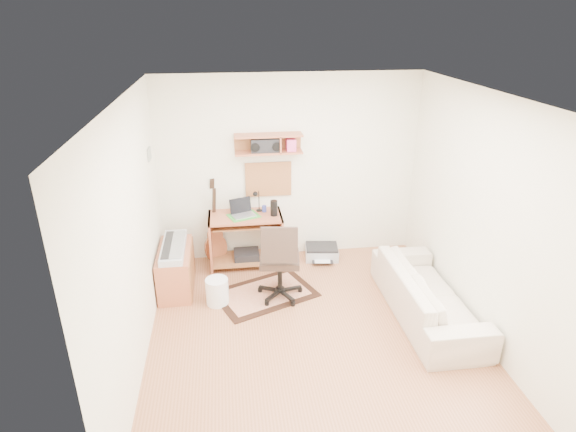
{
  "coord_description": "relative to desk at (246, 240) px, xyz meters",
  "views": [
    {
      "loc": [
        -0.87,
        -4.3,
        3.32
      ],
      "look_at": [
        -0.15,
        1.05,
        1.0
      ],
      "focal_mm": 29.86,
      "sensor_mm": 36.0,
      "label": 1
    }
  ],
  "objects": [
    {
      "name": "laptop",
      "position": [
        -0.02,
        -0.02,
        0.49
      ],
      "size": [
        0.39,
        0.39,
        0.23
      ],
      "primitive_type": null,
      "rotation": [
        0.0,
        0.0,
        0.35
      ],
      "color": "silver",
      "rests_on": "desk"
    },
    {
      "name": "right_wall",
      "position": [
        2.46,
        -1.73,
        0.93
      ],
      "size": [
        0.01,
        4.0,
        2.6
      ],
      "primitive_type": "cube",
      "color": "white",
      "rests_on": "ground"
    },
    {
      "name": "printer",
      "position": [
        1.09,
        0.04,
        -0.29
      ],
      "size": [
        0.51,
        0.42,
        0.18
      ],
      "primitive_type": "cube",
      "rotation": [
        0.0,
        0.0,
        -0.13
      ],
      "color": "#A5A8AA",
      "rests_on": "floor"
    },
    {
      "name": "desk",
      "position": [
        0.0,
        0.0,
        0.0
      ],
      "size": [
        1.0,
        0.55,
        0.75
      ],
      "primitive_type": null,
      "color": "#BA6441",
      "rests_on": "floor"
    },
    {
      "name": "ceiling",
      "position": [
        0.65,
        -1.73,
        2.23
      ],
      "size": [
        3.6,
        4.0,
        0.01
      ],
      "primitive_type": "cube",
      "color": "white",
      "rests_on": "ground"
    },
    {
      "name": "pencil_cup",
      "position": [
        0.27,
        0.1,
        0.42
      ],
      "size": [
        0.06,
        0.06,
        0.09
      ],
      "primitive_type": "cylinder",
      "color": "#323B96",
      "rests_on": "desk"
    },
    {
      "name": "cabinet",
      "position": [
        -0.93,
        -0.52,
        -0.1
      ],
      "size": [
        0.4,
        0.9,
        0.55
      ],
      "primitive_type": "cube",
      "color": "#BA6441",
      "rests_on": "floor"
    },
    {
      "name": "left_wall",
      "position": [
        -1.15,
        -1.73,
        0.93
      ],
      "size": [
        0.01,
        4.0,
        2.6
      ],
      "primitive_type": "cube",
      "color": "white",
      "rests_on": "ground"
    },
    {
      "name": "wall_shelf",
      "position": [
        0.35,
        0.15,
        1.32
      ],
      "size": [
        0.9,
        0.25,
        0.26
      ],
      "primitive_type": "cube",
      "color": "#BA6441",
      "rests_on": "back_wall"
    },
    {
      "name": "guitar",
      "position": [
        -0.43,
        0.13,
        0.24
      ],
      "size": [
        0.38,
        0.31,
        1.22
      ],
      "primitive_type": null,
      "rotation": [
        0.0,
        0.0,
        0.4
      ],
      "color": "#AF5C35",
      "rests_on": "floor"
    },
    {
      "name": "desk_lamp",
      "position": [
        0.2,
        0.14,
        0.53
      ],
      "size": [
        0.1,
        0.1,
        0.3
      ],
      "primitive_type": null,
      "color": "black",
      "rests_on": "desk"
    },
    {
      "name": "boombox",
      "position": [
        0.31,
        0.15,
        1.3
      ],
      "size": [
        0.38,
        0.17,
        0.2
      ],
      "primitive_type": "cube",
      "color": "black",
      "rests_on": "wall_shelf"
    },
    {
      "name": "floor",
      "position": [
        0.65,
        -1.73,
        -0.38
      ],
      "size": [
        3.6,
        4.0,
        0.01
      ],
      "primitive_type": "cube",
      "color": "#AB6C47",
      "rests_on": "ground"
    },
    {
      "name": "sofa",
      "position": [
        2.03,
        -1.52,
        0.01
      ],
      "size": [
        0.57,
        1.95,
        0.76
      ],
      "primitive_type": "imported",
      "rotation": [
        0.0,
        0.0,
        1.57
      ],
      "color": "beige",
      "rests_on": "floor"
    },
    {
      "name": "rug",
      "position": [
        0.18,
        -0.82,
        -0.37
      ],
      "size": [
        1.42,
        1.21,
        0.02
      ],
      "primitive_type": "cube",
      "rotation": [
        0.0,
        0.0,
        0.4
      ],
      "color": "beige",
      "rests_on": "floor"
    },
    {
      "name": "back_wall",
      "position": [
        0.65,
        0.28,
        0.93
      ],
      "size": [
        3.6,
        0.01,
        2.6
      ],
      "primitive_type": "cube",
      "color": "white",
      "rests_on": "ground"
    },
    {
      "name": "music_keyboard",
      "position": [
        -0.93,
        -0.52,
        0.21
      ],
      "size": [
        0.28,
        0.89,
        0.08
      ],
      "primitive_type": "cube",
      "color": "#B2B5BA",
      "rests_on": "cabinet"
    },
    {
      "name": "waste_basket",
      "position": [
        -0.41,
        -0.95,
        -0.21
      ],
      "size": [
        0.29,
        0.29,
        0.33
      ],
      "primitive_type": "cylinder",
      "rotation": [
        0.0,
        0.0,
        0.04
      ],
      "color": "white",
      "rests_on": "floor"
    },
    {
      "name": "task_chair",
      "position": [
        0.37,
        -0.9,
        0.15
      ],
      "size": [
        0.61,
        0.61,
        1.06
      ],
      "primitive_type": null,
      "rotation": [
        0.0,
        0.0,
        -0.13
      ],
      "color": "#34261F",
      "rests_on": "floor"
    },
    {
      "name": "wall_photo",
      "position": [
        -1.14,
        -0.23,
        1.34
      ],
      "size": [
        0.02,
        0.2,
        0.15
      ],
      "primitive_type": "cube",
      "color": "#4C8CBF",
      "rests_on": "left_wall"
    },
    {
      "name": "speaker",
      "position": [
        0.39,
        -0.05,
        0.48
      ],
      "size": [
        0.1,
        0.1,
        0.22
      ],
      "primitive_type": "cylinder",
      "color": "black",
      "rests_on": "desk"
    },
    {
      "name": "cork_board",
      "position": [
        0.35,
        0.25,
        0.79
      ],
      "size": [
        0.64,
        0.03,
        0.49
      ],
      "primitive_type": "cube",
      "color": "#A17350",
      "rests_on": "back_wall"
    }
  ]
}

